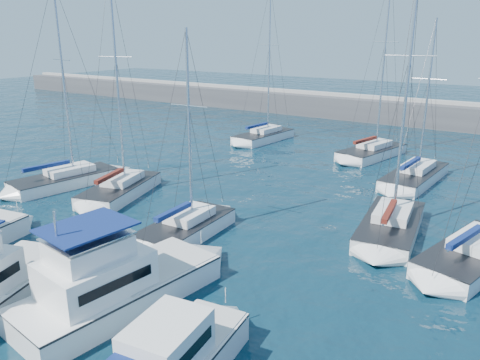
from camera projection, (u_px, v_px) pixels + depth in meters
The scene contains 11 objects.
ground at pixel (119, 279), 23.50m from camera, with size 220.00×220.00×0.00m, color black.
breakwater at pixel (402, 115), 64.63m from camera, with size 160.00×6.00×4.45m.
motor_yacht_stbd_inner at pixel (112, 285), 20.73m from camera, with size 4.82×9.77×4.69m.
sailboat_mid_a at pixel (65, 179), 37.84m from camera, with size 4.53×8.67×15.92m.
sailboat_mid_b at pixel (120, 189), 35.50m from camera, with size 5.06×8.18×16.46m.
sailboat_mid_c at pixel (186, 228), 28.47m from camera, with size 3.26×6.94×12.49m.
sailboat_mid_d at pixel (391, 225), 28.79m from camera, with size 4.16×8.52×17.09m.
sailboat_mid_e at pixel (473, 254), 25.03m from camera, with size 5.01×8.71×15.43m.
sailboat_back_a at pixel (264, 136), 53.87m from camera, with size 3.91×8.50×17.13m.
sailboat_back_b at pixel (372, 152), 46.67m from camera, with size 4.95×8.74×17.83m.
sailboat_back_c at pixel (415, 176), 38.81m from camera, with size 3.76×9.15×13.34m.
Camera 1 is at (16.61, -14.12, 11.81)m, focal length 35.00 mm.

